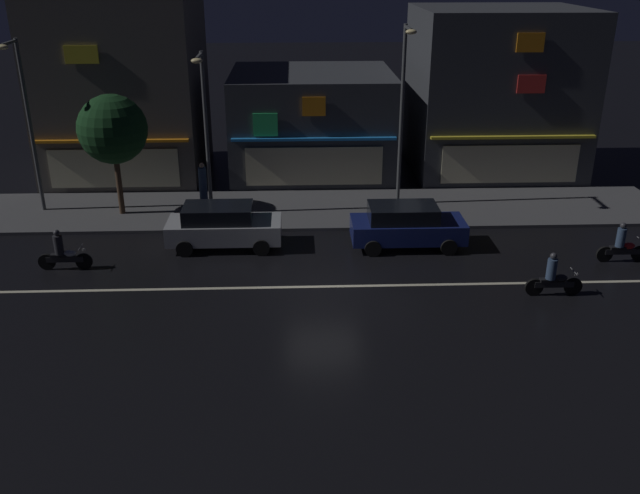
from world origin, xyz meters
name	(u,v)px	position (x,y,z in m)	size (l,w,h in m)	color
ground_plane	(323,287)	(0.00, 0.00, 0.00)	(140.00, 140.00, 0.00)	black
lane_divider_stripe	(323,287)	(0.00, 0.00, 0.01)	(29.10, 0.16, 0.01)	beige
sidewalk_far	(316,209)	(0.00, 7.47, 0.07)	(30.63, 4.88, 0.14)	#4C4C4F
storefront_left_block	(312,123)	(0.00, 13.49, 2.52)	(7.94, 7.33, 5.05)	#383A3F
storefront_center_block	(125,87)	(-9.19, 13.51, 4.35)	(7.37, 7.37, 8.70)	#56514C
storefront_right_block	(495,92)	(9.19, 13.43, 4.01)	(8.06, 7.20, 8.03)	#383A3F
streetlamp_west	(26,114)	(-11.82, 7.48, 4.37)	(0.44, 1.64, 7.18)	#47494C
streetlamp_mid	(205,122)	(-4.49, 6.77, 4.14)	(0.44, 1.64, 6.73)	#47494C
streetlamp_east	(403,104)	(3.65, 7.70, 4.61)	(0.44, 1.64, 7.65)	#47494C
pedestrian_on_sidewalk	(203,184)	(-4.99, 8.49, 0.96)	(0.36, 0.36, 1.78)	#334766
street_tree	(113,130)	(-8.31, 7.12, 3.77)	(2.84, 2.84, 5.06)	#473323
parked_car_near_kerb	(223,225)	(-3.67, 3.61, 0.87)	(4.30, 1.98, 1.67)	#9EA0A5
parked_car_trailing	(406,225)	(3.31, 3.37, 0.87)	(4.30, 1.98, 1.67)	navy
motorcycle_lead	(553,278)	(7.48, -0.89, 0.63)	(1.90, 0.60, 1.52)	black
motorcycle_following	(63,253)	(-9.15, 1.74, 0.63)	(1.90, 0.60, 1.52)	black
motorcycle_opposite_lane	(622,246)	(10.93, 1.66, 0.63)	(1.90, 0.60, 1.52)	black
traffic_cone	(409,233)	(3.55, 4.02, 0.28)	(0.36, 0.36, 0.55)	orange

